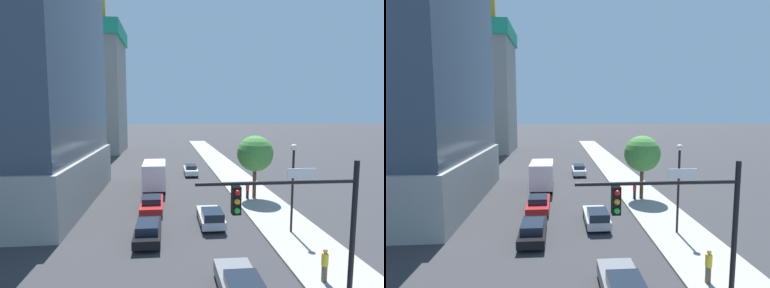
# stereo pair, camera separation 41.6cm
# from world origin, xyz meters

# --- Properties ---
(sidewalk) EXTENTS (4.57, 120.00, 0.15)m
(sidewalk) POSITION_xyz_m (7.99, 20.00, 0.07)
(sidewalk) COLOR #9E9B93
(sidewalk) RESTS_ON ground
(construction_building) EXTENTS (15.46, 14.04, 35.75)m
(construction_building) POSITION_xyz_m (-17.68, 59.57, 14.70)
(construction_building) COLOR gray
(construction_building) RESTS_ON ground
(traffic_light_pole) EXTENTS (6.28, 0.48, 6.83)m
(traffic_light_pole) POSITION_xyz_m (4.12, 3.40, 4.75)
(traffic_light_pole) COLOR black
(traffic_light_pole) RESTS_ON sidewalk
(street_lamp) EXTENTS (0.44, 0.44, 6.40)m
(street_lamp) POSITION_xyz_m (7.87, 12.95, 4.28)
(street_lamp) COLOR black
(street_lamp) RESTS_ON sidewalk
(street_tree) EXTENTS (3.56, 3.56, 6.31)m
(street_tree) POSITION_xyz_m (7.69, 21.46, 4.65)
(street_tree) COLOR brown
(street_tree) RESTS_ON sidewalk
(car_black) EXTENTS (1.77, 4.56, 1.36)m
(car_black) POSITION_xyz_m (-2.41, 12.77, 0.67)
(car_black) COLOR black
(car_black) RESTS_ON ground
(car_white) EXTENTS (1.76, 4.45, 1.41)m
(car_white) POSITION_xyz_m (2.30, 33.73, 0.71)
(car_white) COLOR silver
(car_white) RESTS_ON ground
(car_red) EXTENTS (1.94, 4.71, 1.32)m
(car_red) POSITION_xyz_m (-2.41, 18.98, 0.65)
(car_red) COLOR red
(car_red) RESTS_ON ground
(car_gray) EXTENTS (1.86, 4.26, 1.43)m
(car_gray) POSITION_xyz_m (2.30, 5.63, 0.71)
(car_gray) COLOR slate
(car_gray) RESTS_ON ground
(car_silver) EXTENTS (1.78, 4.17, 1.44)m
(car_silver) POSITION_xyz_m (2.30, 14.98, 0.71)
(car_silver) COLOR #B7B7BC
(car_silver) RESTS_ON ground
(box_truck) EXTENTS (2.42, 6.98, 3.25)m
(box_truck) POSITION_xyz_m (-2.41, 26.25, 1.79)
(box_truck) COLOR silver
(box_truck) RESTS_ON ground
(pedestrian_red_shirt) EXTENTS (0.34, 0.34, 1.70)m
(pedestrian_red_shirt) POSITION_xyz_m (6.97, 21.35, 1.02)
(pedestrian_red_shirt) COLOR black
(pedestrian_red_shirt) RESTS_ON sidewalk
(pedestrian_yellow_shirt) EXTENTS (0.34, 0.34, 1.75)m
(pedestrian_yellow_shirt) POSITION_xyz_m (6.91, 6.64, 1.04)
(pedestrian_yellow_shirt) COLOR brown
(pedestrian_yellow_shirt) RESTS_ON sidewalk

